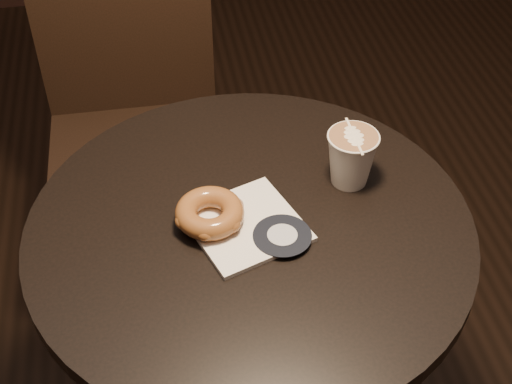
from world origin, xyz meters
TOP-DOWN VIEW (x-y plane):
  - cafe_table at (0.00, 0.00)m, footprint 0.70×0.70m
  - chair at (-0.17, 0.64)m, footprint 0.41×0.41m
  - pastry_bag at (-0.01, -0.01)m, footprint 0.20×0.20m
  - doughnut at (-0.06, 0.01)m, footprint 0.11×0.11m
  - latte_cup at (0.18, 0.07)m, footprint 0.08×0.08m

SIDE VIEW (x-z plane):
  - cafe_table at x=0.00m, z-range 0.18..0.93m
  - chair at x=-0.17m, z-range 0.06..1.09m
  - pastry_bag at x=-0.01m, z-range 0.75..0.76m
  - doughnut at x=-0.06m, z-range 0.76..0.79m
  - latte_cup at x=0.18m, z-range 0.75..0.84m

